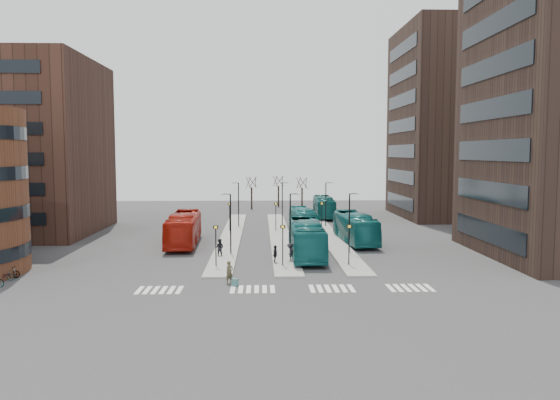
{
  "coord_description": "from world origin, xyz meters",
  "views": [
    {
      "loc": [
        -0.38,
        -36.47,
        10.31
      ],
      "look_at": [
        1.79,
        24.13,
        5.0
      ],
      "focal_mm": 35.0,
      "sensor_mm": 36.0,
      "label": 1
    }
  ],
  "objects_px": {
    "teal_bus_b": "(303,219)",
    "commuter_c": "(290,253)",
    "red_bus": "(184,229)",
    "suitcase": "(235,282)",
    "commuter_a": "(220,248)",
    "commuter_b": "(275,255)",
    "bicycle_mid": "(10,272)",
    "teal_bus_a": "(306,239)",
    "teal_bus_d": "(324,207)",
    "teal_bus_c": "(355,228)",
    "bicycle_far": "(4,276)",
    "traveller": "(229,272)"
  },
  "relations": [
    {
      "from": "suitcase",
      "to": "teal_bus_b",
      "type": "distance_m",
      "value": 30.95
    },
    {
      "from": "teal_bus_d",
      "to": "commuter_a",
      "type": "distance_m",
      "value": 35.42
    },
    {
      "from": "teal_bus_c",
      "to": "commuter_c",
      "type": "height_order",
      "value": "teal_bus_c"
    },
    {
      "from": "commuter_c",
      "to": "bicycle_mid",
      "type": "xyz_separation_m",
      "value": [
        -23.38,
        -5.88,
        -0.39
      ]
    },
    {
      "from": "suitcase",
      "to": "teal_bus_d",
      "type": "height_order",
      "value": "teal_bus_d"
    },
    {
      "from": "bicycle_far",
      "to": "teal_bus_a",
      "type": "bearing_deg",
      "value": -92.29
    },
    {
      "from": "commuter_b",
      "to": "bicycle_mid",
      "type": "relative_size",
      "value": 1.06
    },
    {
      "from": "teal_bus_d",
      "to": "bicycle_mid",
      "type": "bearing_deg",
      "value": -124.8
    },
    {
      "from": "suitcase",
      "to": "teal_bus_c",
      "type": "bearing_deg",
      "value": 78.1
    },
    {
      "from": "teal_bus_b",
      "to": "commuter_c",
      "type": "distance_m",
      "value": 21.04
    },
    {
      "from": "commuter_c",
      "to": "commuter_b",
      "type": "bearing_deg",
      "value": -55.04
    },
    {
      "from": "teal_bus_d",
      "to": "commuter_c",
      "type": "bearing_deg",
      "value": -99.79
    },
    {
      "from": "teal_bus_a",
      "to": "commuter_b",
      "type": "relative_size",
      "value": 7.28
    },
    {
      "from": "red_bus",
      "to": "commuter_b",
      "type": "distance_m",
      "value": 14.81
    },
    {
      "from": "suitcase",
      "to": "commuter_a",
      "type": "xyz_separation_m",
      "value": [
        -2.07,
        11.9,
        0.62
      ]
    },
    {
      "from": "teal_bus_c",
      "to": "bicycle_mid",
      "type": "xyz_separation_m",
      "value": [
        -31.46,
        -16.82,
        -1.18
      ]
    },
    {
      "from": "commuter_a",
      "to": "teal_bus_c",
      "type": "bearing_deg",
      "value": -136.49
    },
    {
      "from": "commuter_b",
      "to": "teal_bus_d",
      "type": "bearing_deg",
      "value": -9.0
    },
    {
      "from": "teal_bus_c",
      "to": "traveller",
      "type": "distance_m",
      "value": 23.48
    },
    {
      "from": "suitcase",
      "to": "red_bus",
      "type": "distance_m",
      "value": 20.27
    },
    {
      "from": "red_bus",
      "to": "commuter_c",
      "type": "relative_size",
      "value": 7.19
    },
    {
      "from": "bicycle_far",
      "to": "commuter_a",
      "type": "bearing_deg",
      "value": -82.8
    },
    {
      "from": "teal_bus_c",
      "to": "teal_bus_d",
      "type": "distance_m",
      "value": 24.31
    },
    {
      "from": "suitcase",
      "to": "teal_bus_d",
      "type": "bearing_deg",
      "value": 95.49
    },
    {
      "from": "teal_bus_c",
      "to": "bicycle_mid",
      "type": "distance_m",
      "value": 35.7
    },
    {
      "from": "red_bus",
      "to": "commuter_b",
      "type": "bearing_deg",
      "value": -49.96
    },
    {
      "from": "suitcase",
      "to": "bicycle_far",
      "type": "xyz_separation_m",
      "value": [
        -18.62,
        2.18,
        0.14
      ]
    },
    {
      "from": "commuter_c",
      "to": "red_bus",
      "type": "bearing_deg",
      "value": -130.77
    },
    {
      "from": "red_bus",
      "to": "teal_bus_b",
      "type": "distance_m",
      "value": 17.87
    },
    {
      "from": "teal_bus_c",
      "to": "red_bus",
      "type": "bearing_deg",
      "value": 179.4
    },
    {
      "from": "teal_bus_b",
      "to": "commuter_a",
      "type": "relative_size",
      "value": 5.82
    },
    {
      "from": "traveller",
      "to": "commuter_b",
      "type": "distance_m",
      "value": 8.34
    },
    {
      "from": "commuter_a",
      "to": "bicycle_mid",
      "type": "bearing_deg",
      "value": 42.37
    },
    {
      "from": "bicycle_far",
      "to": "commuter_c",
      "type": "bearing_deg",
      "value": -96.64
    },
    {
      "from": "red_bus",
      "to": "commuter_a",
      "type": "xyz_separation_m",
      "value": [
        4.52,
        -7.21,
        -0.88
      ]
    },
    {
      "from": "traveller",
      "to": "teal_bus_a",
      "type": "bearing_deg",
      "value": 17.45
    },
    {
      "from": "teal_bus_a",
      "to": "commuter_b",
      "type": "bearing_deg",
      "value": -130.51
    },
    {
      "from": "suitcase",
      "to": "teal_bus_b",
      "type": "height_order",
      "value": "teal_bus_b"
    },
    {
      "from": "commuter_b",
      "to": "commuter_c",
      "type": "bearing_deg",
      "value": -51.0
    },
    {
      "from": "red_bus",
      "to": "commuter_a",
      "type": "height_order",
      "value": "red_bus"
    },
    {
      "from": "teal_bus_b",
      "to": "teal_bus_c",
      "type": "bearing_deg",
      "value": -65.76
    },
    {
      "from": "bicycle_far",
      "to": "teal_bus_d",
      "type": "bearing_deg",
      "value": -59.26
    },
    {
      "from": "teal_bus_a",
      "to": "commuter_c",
      "type": "height_order",
      "value": "teal_bus_a"
    },
    {
      "from": "teal_bus_d",
      "to": "commuter_c",
      "type": "distance_m",
      "value": 35.99
    },
    {
      "from": "suitcase",
      "to": "commuter_a",
      "type": "relative_size",
      "value": 0.31
    },
    {
      "from": "suitcase",
      "to": "teal_bus_b",
      "type": "relative_size",
      "value": 0.05
    },
    {
      "from": "teal_bus_c",
      "to": "commuter_b",
      "type": "height_order",
      "value": "teal_bus_c"
    },
    {
      "from": "commuter_a",
      "to": "teal_bus_d",
      "type": "bearing_deg",
      "value": -98.75
    },
    {
      "from": "red_bus",
      "to": "teal_bus_b",
      "type": "relative_size",
      "value": 1.22
    },
    {
      "from": "commuter_a",
      "to": "commuter_b",
      "type": "xyz_separation_m",
      "value": [
        5.41,
        -3.73,
        -0.02
      ]
    }
  ]
}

